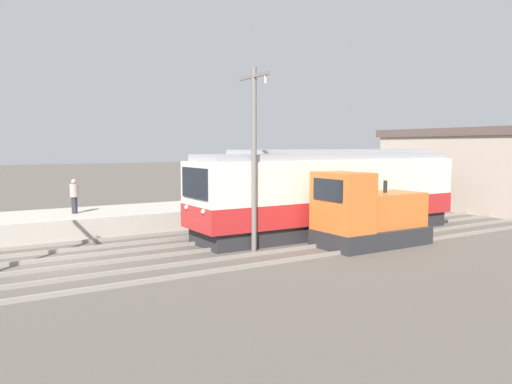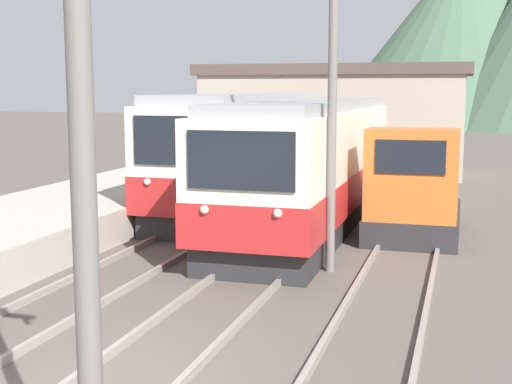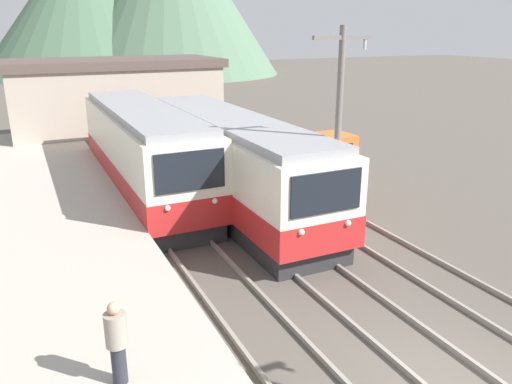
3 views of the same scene
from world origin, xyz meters
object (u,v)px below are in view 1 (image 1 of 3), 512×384
at_px(commuter_train_center, 329,196).
at_px(catenary_mast_mid, 254,152).
at_px(commuter_train_left, 336,188).
at_px(person_on_platform, 74,195).
at_px(shunting_locomotive, 367,216).

height_order(commuter_train_center, catenary_mast_mid, catenary_mast_mid).
distance_m(commuter_train_left, person_on_platform, 13.19).
bearing_deg(commuter_train_center, shunting_locomotive, -10.72).
bearing_deg(person_on_platform, shunting_locomotive, 45.21).
relative_size(shunting_locomotive, person_on_platform, 2.90).
distance_m(commuter_train_center, person_on_platform, 11.76).
bearing_deg(catenary_mast_mid, commuter_train_center, 106.86).
xyz_separation_m(commuter_train_left, shunting_locomotive, (5.80, -3.35, -0.56)).
bearing_deg(shunting_locomotive, commuter_train_left, 149.97).
bearing_deg(commuter_train_center, catenary_mast_mid, -73.14).
height_order(commuter_train_center, person_on_platform, commuter_train_center).
distance_m(commuter_train_left, catenary_mast_mid, 9.10).
relative_size(commuter_train_left, person_on_platform, 7.90).
distance_m(catenary_mast_mid, person_on_platform, 9.47).
bearing_deg(person_on_platform, commuter_train_left, 74.62).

